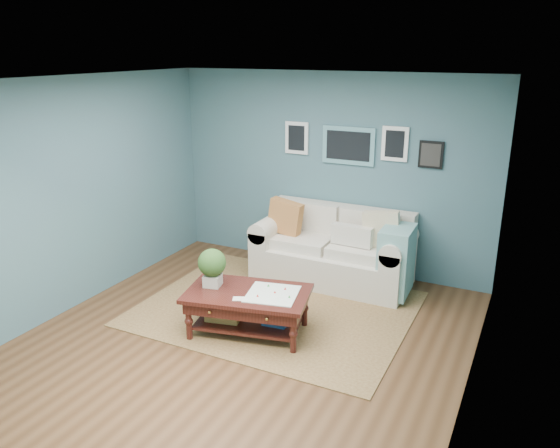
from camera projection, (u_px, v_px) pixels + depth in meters
The scene contains 4 objects.
room_shell at pixel (240, 221), 5.37m from camera, with size 5.00×5.02×2.70m.
area_rug at pixel (276, 308), 6.54m from camera, with size 3.10×2.48×0.01m, color brown.
loveseat at pixel (340, 250), 7.19m from camera, with size 2.09×0.95×1.07m.
coffee_table at pixel (242, 298), 5.90m from camera, with size 1.45×1.03×0.92m.
Camera 1 is at (2.62, -4.36, 2.99)m, focal length 35.00 mm.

